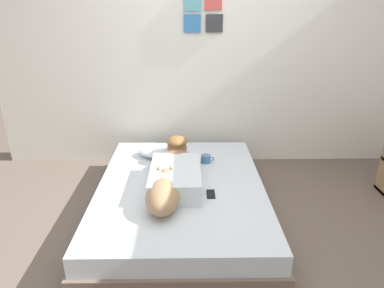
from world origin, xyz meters
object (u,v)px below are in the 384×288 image
(pillow, at_px, (164,151))
(bed, at_px, (181,198))
(cell_phone, at_px, (211,194))
(dog, at_px, (163,193))
(coffee_cup, at_px, (206,159))
(person_lying, at_px, (176,169))

(pillow, bearing_deg, bed, -73.00)
(cell_phone, bearing_deg, pillow, 118.71)
(pillow, relative_size, cell_phone, 3.71)
(dog, height_order, cell_phone, dog)
(cell_phone, bearing_deg, bed, 142.12)
(coffee_cup, bearing_deg, cell_phone, -89.33)
(bed, relative_size, person_lying, 2.12)
(dog, relative_size, coffee_cup, 4.60)
(pillow, xyz_separation_m, cell_phone, (0.43, -0.78, -0.05))
(coffee_cup, xyz_separation_m, cell_phone, (0.01, -0.62, -0.03))
(bed, height_order, cell_phone, cell_phone)
(bed, relative_size, cell_phone, 13.94)
(pillow, bearing_deg, cell_phone, -61.29)
(person_lying, distance_m, cell_phone, 0.40)
(coffee_cup, height_order, cell_phone, coffee_cup)
(person_lying, bearing_deg, pillow, 104.74)
(dog, bearing_deg, bed, 68.99)
(bed, xyz_separation_m, cell_phone, (0.25, -0.19, 0.15))
(bed, relative_size, coffee_cup, 15.61)
(pillow, distance_m, coffee_cup, 0.45)
(person_lying, distance_m, coffee_cup, 0.46)
(pillow, relative_size, person_lying, 0.57)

